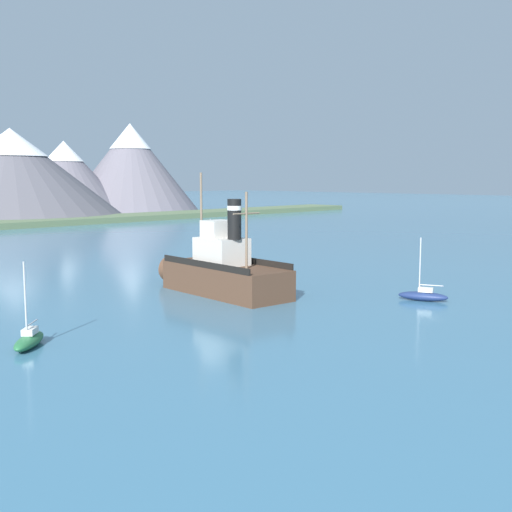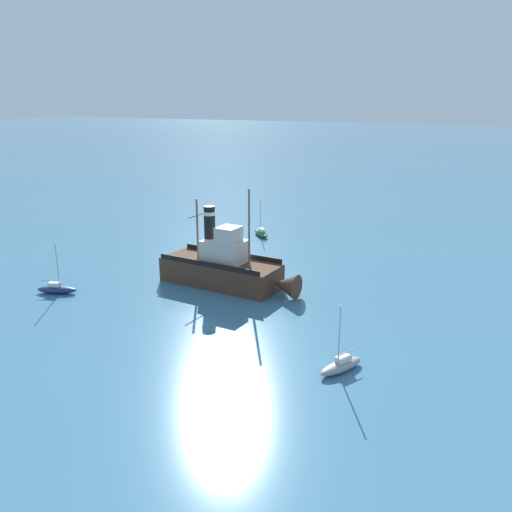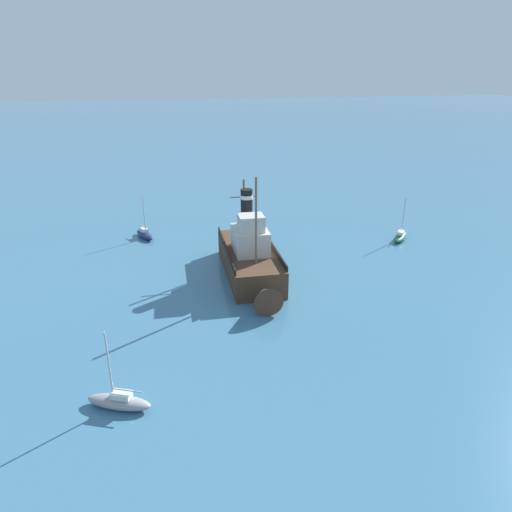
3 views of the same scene
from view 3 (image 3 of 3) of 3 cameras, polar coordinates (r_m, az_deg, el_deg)
The scene contains 5 objects.
ground_plane at distance 42.48m, azimuth -0.23°, elevation -2.55°, with size 600.00×600.00×0.00m, color teal.
old_tugboat at distance 41.86m, azimuth -0.70°, elevation -0.20°, with size 5.60×14.67×9.90m.
sailboat_grey at distance 28.04m, azimuth -16.73°, elevation -16.97°, with size 3.87×2.76×4.90m.
sailboat_navy at distance 53.79m, azimuth -13.72°, elevation 2.67°, with size 2.32×3.95×4.90m.
sailboat_green at distance 54.17m, azimuth 17.62°, elevation 2.39°, with size 3.48×3.45×4.90m.
Camera 3 is at (11.11, 37.03, 17.62)m, focal length 32.00 mm.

